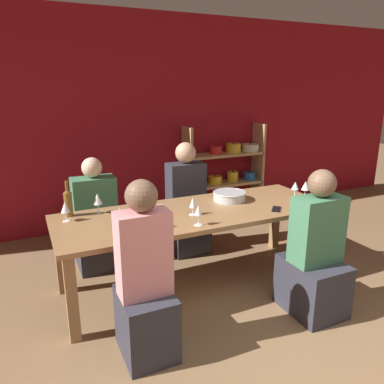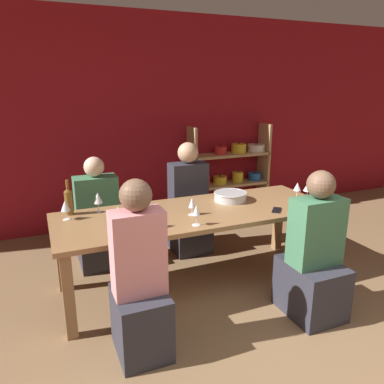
% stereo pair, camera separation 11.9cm
% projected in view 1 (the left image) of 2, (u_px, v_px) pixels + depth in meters
% --- Properties ---
extents(wall_back_red, '(8.80, 0.06, 2.70)m').
position_uv_depth(wall_back_red, '(147.00, 122.00, 4.89)').
color(wall_back_red, maroon).
rests_on(wall_back_red, ground_plane).
extents(shelf_unit, '(1.18, 0.30, 1.28)m').
position_uv_depth(shelf_unit, '(225.00, 179.00, 5.39)').
color(shelf_unit, tan).
rests_on(shelf_unit, ground_plane).
extents(dining_table, '(2.50, 0.90, 0.73)m').
position_uv_depth(dining_table, '(197.00, 219.00, 3.39)').
color(dining_table, olive).
rests_on(dining_table, ground_plane).
extents(mixing_bowl, '(0.33, 0.33, 0.08)m').
position_uv_depth(mixing_bowl, '(229.00, 196.00, 3.67)').
color(mixing_bowl, '#B7BABC').
rests_on(mixing_bowl, dining_table).
extents(wine_bottle_green, '(0.07, 0.07, 0.31)m').
position_uv_depth(wine_bottle_green, '(68.00, 202.00, 3.20)').
color(wine_bottle_green, brown).
rests_on(wine_bottle_green, dining_table).
extents(wine_glass_white_a, '(0.07, 0.07, 0.17)m').
position_uv_depth(wine_glass_white_a, '(319.00, 194.00, 3.44)').
color(wine_glass_white_a, white).
rests_on(wine_glass_white_a, dining_table).
extents(wine_glass_white_b, '(0.08, 0.08, 0.18)m').
position_uv_depth(wine_glass_white_b, '(306.00, 186.00, 3.70)').
color(wine_glass_white_b, white).
rests_on(wine_glass_white_b, dining_table).
extents(wine_glass_red_a, '(0.07, 0.07, 0.16)m').
position_uv_depth(wine_glass_red_a, '(193.00, 203.00, 3.24)').
color(wine_glass_red_a, white).
rests_on(wine_glass_red_a, dining_table).
extents(wine_glass_white_c, '(0.08, 0.08, 0.18)m').
position_uv_depth(wine_glass_white_c, '(98.00, 199.00, 3.28)').
color(wine_glass_white_c, white).
rests_on(wine_glass_white_c, dining_table).
extents(wine_glass_white_d, '(0.08, 0.08, 0.19)m').
position_uv_depth(wine_glass_white_d, '(120.00, 214.00, 2.88)').
color(wine_glass_white_d, white).
rests_on(wine_glass_white_d, dining_table).
extents(wine_glass_white_e, '(0.08, 0.08, 0.17)m').
position_uv_depth(wine_glass_white_e, '(65.00, 208.00, 3.08)').
color(wine_glass_white_e, white).
rests_on(wine_glass_white_e, dining_table).
extents(wine_glass_red_b, '(0.07, 0.07, 0.16)m').
position_uv_depth(wine_glass_red_b, '(295.00, 186.00, 3.74)').
color(wine_glass_red_b, white).
rests_on(wine_glass_red_b, dining_table).
extents(wine_glass_empty_a, '(0.07, 0.07, 0.17)m').
position_uv_depth(wine_glass_empty_a, '(198.00, 211.00, 2.99)').
color(wine_glass_empty_a, white).
rests_on(wine_glass_empty_a, dining_table).
extents(wine_glass_empty_b, '(0.08, 0.08, 0.15)m').
position_uv_depth(wine_glass_empty_b, '(155.00, 215.00, 2.93)').
color(wine_glass_empty_b, white).
rests_on(wine_glass_empty_b, dining_table).
extents(cell_phone, '(0.15, 0.16, 0.01)m').
position_uv_depth(cell_phone, '(276.00, 209.00, 3.40)').
color(cell_phone, black).
rests_on(cell_phone, dining_table).
extents(person_near_a, '(0.35, 0.44, 1.26)m').
position_uv_depth(person_near_a, '(145.00, 292.00, 2.52)').
color(person_near_a, '#2D2D38').
rests_on(person_near_a, ground_plane).
extents(person_far_a, '(0.41, 0.51, 1.23)m').
position_uv_depth(person_far_a, '(186.00, 211.00, 4.20)').
color(person_far_a, '#2D2D38').
rests_on(person_far_a, ground_plane).
extents(person_near_b, '(0.40, 0.50, 1.21)m').
position_uv_depth(person_near_b, '(314.00, 262.00, 3.02)').
color(person_near_b, '#2D2D38').
rests_on(person_near_b, ground_plane).
extents(person_far_b, '(0.43, 0.53, 1.14)m').
position_uv_depth(person_far_b, '(96.00, 227.00, 3.84)').
color(person_far_b, '#2D2D38').
rests_on(person_far_b, ground_plane).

